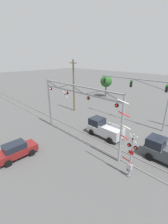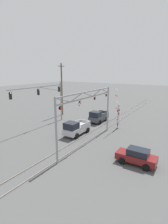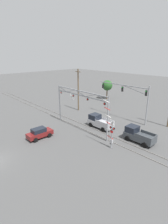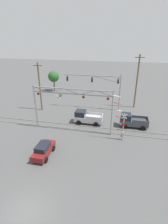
% 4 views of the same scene
% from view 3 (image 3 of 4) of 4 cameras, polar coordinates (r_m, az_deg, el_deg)
% --- Properties ---
extents(rail_track_near, '(80.00, 0.08, 0.10)m').
position_cam_3_polar(rail_track_near, '(31.20, -0.80, -5.36)').
color(rail_track_near, gray).
rests_on(rail_track_near, ground_plane).
extents(rail_track_far, '(80.00, 0.08, 0.10)m').
position_cam_3_polar(rail_track_far, '(32.09, 1.11, -4.66)').
color(rail_track_far, gray).
rests_on(rail_track_far, ground_plane).
extents(crossing_gantry, '(12.36, 0.27, 6.91)m').
position_cam_3_polar(crossing_gantry, '(29.41, -1.27, 3.08)').
color(crossing_gantry, gray).
rests_on(crossing_gantry, ground_plane).
extents(crossing_signal_mast, '(2.19, 0.35, 6.73)m').
position_cam_3_polar(crossing_signal_mast, '(24.59, 8.85, -6.82)').
color(crossing_signal_mast, gray).
rests_on(crossing_signal_mast, ground_plane).
extents(traffic_signal_span, '(11.31, 0.39, 7.40)m').
position_cam_3_polar(traffic_signal_span, '(34.46, 15.96, 5.18)').
color(traffic_signal_span, gray).
rests_on(traffic_signal_span, ground_plane).
extents(pickup_truck_lead, '(4.78, 2.22, 2.20)m').
position_cam_3_polar(pickup_truck_lead, '(31.55, 5.00, -3.20)').
color(pickup_truck_lead, '#B7B7BC').
rests_on(pickup_truck_lead, ground_plane).
extents(pickup_truck_following, '(4.54, 2.22, 2.20)m').
position_cam_3_polar(pickup_truck_following, '(27.71, 17.17, -7.21)').
color(pickup_truck_following, '#3D4247').
rests_on(pickup_truck_following, ground_plane).
extents(sedan_waiting, '(1.87, 4.04, 1.68)m').
position_cam_3_polar(sedan_waiting, '(28.45, -14.29, -6.66)').
color(sedan_waiting, maroon).
rests_on(sedan_waiting, ground_plane).
extents(utility_pole_left, '(1.80, 0.28, 9.49)m').
position_cam_3_polar(utility_pole_left, '(40.08, -1.90, 7.31)').
color(utility_pole_left, brown).
rests_on(utility_pole_left, ground_plane).
extents(background_tree_beyond_span, '(2.95, 2.95, 5.50)m').
position_cam_3_polar(background_tree_beyond_span, '(51.15, 7.60, 8.59)').
color(background_tree_beyond_span, brown).
rests_on(background_tree_beyond_span, ground_plane).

